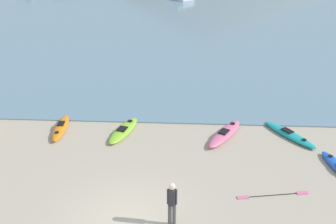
{
  "coord_description": "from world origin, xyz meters",
  "views": [
    {
      "loc": [
        1.92,
        -10.36,
        9.37
      ],
      "look_at": [
        0.96,
        7.89,
        0.5
      ],
      "focal_mm": 42.0,
      "sensor_mm": 36.0,
      "label": 1
    }
  ],
  "objects_px": {
    "kayak_on_sand_0": "(61,128)",
    "loose_paddle": "(273,195)",
    "kayak_on_sand_1": "(124,130)",
    "person_near_foreground": "(172,202)",
    "kayak_on_sand_5": "(225,134)",
    "kayak_on_sand_2": "(289,134)"
  },
  "relations": [
    {
      "from": "kayak_on_sand_2",
      "to": "kayak_on_sand_5",
      "type": "distance_m",
      "value": 3.11
    },
    {
      "from": "kayak_on_sand_2",
      "to": "person_near_foreground",
      "type": "distance_m",
      "value": 8.42
    },
    {
      "from": "kayak_on_sand_0",
      "to": "loose_paddle",
      "type": "bearing_deg",
      "value": -26.0
    },
    {
      "from": "kayak_on_sand_5",
      "to": "loose_paddle",
      "type": "distance_m",
      "value": 4.71
    },
    {
      "from": "kayak_on_sand_1",
      "to": "kayak_on_sand_5",
      "type": "height_order",
      "value": "kayak_on_sand_5"
    },
    {
      "from": "kayak_on_sand_2",
      "to": "kayak_on_sand_5",
      "type": "relative_size",
      "value": 0.95
    },
    {
      "from": "kayak_on_sand_0",
      "to": "person_near_foreground",
      "type": "distance_m",
      "value": 8.73
    },
    {
      "from": "loose_paddle",
      "to": "kayak_on_sand_1",
      "type": "bearing_deg",
      "value": 144.37
    },
    {
      "from": "kayak_on_sand_0",
      "to": "kayak_on_sand_2",
      "type": "height_order",
      "value": "kayak_on_sand_0"
    },
    {
      "from": "kayak_on_sand_0",
      "to": "kayak_on_sand_5",
      "type": "xyz_separation_m",
      "value": [
        8.11,
        -0.2,
        0.01
      ]
    },
    {
      "from": "kayak_on_sand_0",
      "to": "loose_paddle",
      "type": "height_order",
      "value": "kayak_on_sand_0"
    },
    {
      "from": "kayak_on_sand_0",
      "to": "kayak_on_sand_1",
      "type": "bearing_deg",
      "value": -1.3
    },
    {
      "from": "kayak_on_sand_5",
      "to": "person_near_foreground",
      "type": "distance_m",
      "value": 6.72
    },
    {
      "from": "kayak_on_sand_2",
      "to": "person_near_foreground",
      "type": "height_order",
      "value": "person_near_foreground"
    },
    {
      "from": "person_near_foreground",
      "to": "loose_paddle",
      "type": "bearing_deg",
      "value": 25.43
    },
    {
      "from": "kayak_on_sand_1",
      "to": "kayak_on_sand_0",
      "type": "bearing_deg",
      "value": 178.7
    },
    {
      "from": "kayak_on_sand_2",
      "to": "kayak_on_sand_0",
      "type": "bearing_deg",
      "value": 179.74
    },
    {
      "from": "kayak_on_sand_0",
      "to": "kayak_on_sand_2",
      "type": "relative_size",
      "value": 0.94
    },
    {
      "from": "kayak_on_sand_5",
      "to": "kayak_on_sand_2",
      "type": "bearing_deg",
      "value": 2.65
    },
    {
      "from": "kayak_on_sand_2",
      "to": "person_near_foreground",
      "type": "xyz_separation_m",
      "value": [
        -5.4,
        -6.41,
        0.85
      ]
    },
    {
      "from": "person_near_foreground",
      "to": "kayak_on_sand_2",
      "type": "bearing_deg",
      "value": 49.88
    },
    {
      "from": "person_near_foreground",
      "to": "kayak_on_sand_5",
      "type": "bearing_deg",
      "value": 69.92
    }
  ]
}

